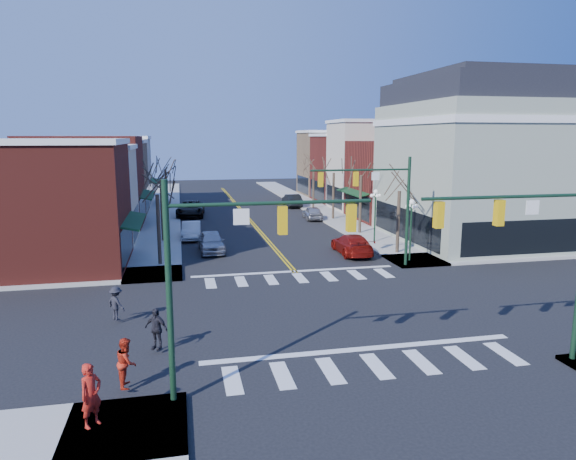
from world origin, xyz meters
TOP-DOWN VIEW (x-y plane):
  - ground at (0.00, 0.00)m, footprint 160.00×160.00m
  - sidewalk_left at (-8.75, 20.00)m, footprint 3.50×70.00m
  - sidewalk_right at (8.75, 20.00)m, footprint 3.50×70.00m
  - bldg_left_brick_a at (-15.50, 11.75)m, footprint 10.00×8.50m
  - bldg_left_stucco_a at (-15.50, 19.50)m, footprint 10.00×7.00m
  - bldg_left_brick_b at (-15.50, 27.50)m, footprint 10.00×9.00m
  - bldg_left_tan at (-15.50, 35.75)m, footprint 10.00×7.50m
  - bldg_left_stucco_b at (-15.50, 43.50)m, footprint 10.00×8.00m
  - bldg_right_brick_a at (15.50, 25.75)m, footprint 10.00×8.50m
  - bldg_right_stucco at (15.50, 33.50)m, footprint 10.00×7.00m
  - bldg_right_brick_b at (15.50, 41.00)m, footprint 10.00×8.00m
  - bldg_right_tan at (15.50, 49.00)m, footprint 10.00×8.00m
  - victorian_corner at (16.50, 14.50)m, footprint 12.25×14.25m
  - traffic_mast_near_left at (-5.55, -7.40)m, footprint 6.60×0.28m
  - traffic_mast_near_right at (5.55, -7.40)m, footprint 6.60×0.28m
  - traffic_mast_far_right at (5.55, 7.40)m, footprint 6.60×0.28m
  - lamppost_corner at (8.20, 8.50)m, footprint 0.36×0.36m
  - lamppost_midblock at (8.20, 15.00)m, footprint 0.36×0.36m
  - tree_left_a at (-8.40, 11.00)m, footprint 0.24×0.24m
  - tree_left_b at (-8.40, 19.00)m, footprint 0.24×0.24m
  - tree_left_c at (-8.40, 27.00)m, footprint 0.24×0.24m
  - tree_left_d at (-8.40, 35.00)m, footprint 0.24×0.24m
  - tree_right_a at (8.40, 11.00)m, footprint 0.24×0.24m
  - tree_right_b at (8.40, 19.00)m, footprint 0.24×0.24m
  - tree_right_c at (8.40, 27.00)m, footprint 0.24×0.24m
  - tree_right_d at (8.40, 35.00)m, footprint 0.24×0.24m
  - car_left_near at (-4.80, 14.54)m, footprint 1.90×4.55m
  - car_left_mid at (-6.13, 19.93)m, footprint 1.73×4.36m
  - car_left_far at (-5.89, 32.31)m, footprint 3.26×6.25m
  - car_right_near at (5.16, 11.69)m, footprint 2.22×5.14m
  - car_right_mid at (6.40, 27.68)m, footprint 1.91×4.19m
  - car_right_far at (6.40, 37.57)m, footprint 1.67×4.76m
  - pedestrian_red_a at (-9.69, -8.48)m, footprint 0.81×0.82m
  - pedestrian_red_b at (-8.92, -6.17)m, footprint 0.66×0.83m
  - pedestrian_dark_a at (-8.08, -3.19)m, footprint 1.05×0.85m
  - pedestrian_dark_b at (-10.00, 0.55)m, footprint 1.12×1.14m

SIDE VIEW (x-z plane):
  - ground at x=0.00m, z-range 0.00..0.00m
  - sidewalk_left at x=-8.75m, z-range 0.00..0.15m
  - sidewalk_right at x=8.75m, z-range 0.00..0.15m
  - car_right_mid at x=6.40m, z-range 0.00..1.39m
  - car_left_mid at x=-6.13m, z-range 0.00..1.41m
  - car_right_near at x=5.16m, z-range 0.00..1.48m
  - car_left_near at x=-4.80m, z-range 0.00..1.54m
  - car_right_far at x=6.40m, z-range 0.00..1.57m
  - car_left_far at x=-5.89m, z-range 0.00..1.68m
  - pedestrian_dark_b at x=-10.00m, z-range 0.15..1.72m
  - pedestrian_dark_a at x=-8.08m, z-range 0.15..1.82m
  - pedestrian_red_b at x=-8.92m, z-range 0.15..1.85m
  - pedestrian_red_a at x=-9.69m, z-range 0.15..2.06m
  - tree_left_c at x=-8.40m, z-range 0.00..4.55m
  - tree_right_a at x=8.40m, z-range 0.00..4.62m
  - tree_left_a at x=-8.40m, z-range 0.00..4.76m
  - tree_right_c at x=8.40m, z-range 0.00..4.83m
  - tree_left_d at x=-8.40m, z-range 0.00..4.90m
  - tree_right_d at x=8.40m, z-range 0.00..4.97m
  - tree_left_b at x=-8.40m, z-range 0.00..5.04m
  - tree_right_b at x=8.40m, z-range 0.00..5.18m
  - lamppost_corner at x=8.20m, z-range 0.80..5.13m
  - lamppost_midblock at x=8.20m, z-range 0.80..5.13m
  - bldg_left_stucco_a at x=-15.50m, z-range 0.00..7.50m
  - bldg_left_tan at x=-15.50m, z-range 0.00..7.80m
  - bldg_left_brick_a at x=-15.50m, z-range 0.00..8.00m
  - bldg_right_brick_a at x=15.50m, z-range 0.00..8.00m
  - bldg_left_stucco_b at x=-15.50m, z-range 0.00..8.20m
  - bldg_left_brick_b at x=-15.50m, z-range 0.00..8.50m
  - bldg_right_brick_b at x=15.50m, z-range 0.00..8.50m
  - bldg_right_tan at x=15.50m, z-range 0.00..9.00m
  - traffic_mast_near_left at x=-5.55m, z-range 1.11..8.31m
  - traffic_mast_near_right at x=5.55m, z-range 1.11..8.31m
  - traffic_mast_far_right at x=5.55m, z-range 1.11..8.31m
  - bldg_right_stucco at x=15.50m, z-range 0.00..10.00m
  - victorian_corner at x=16.50m, z-range 0.01..13.31m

